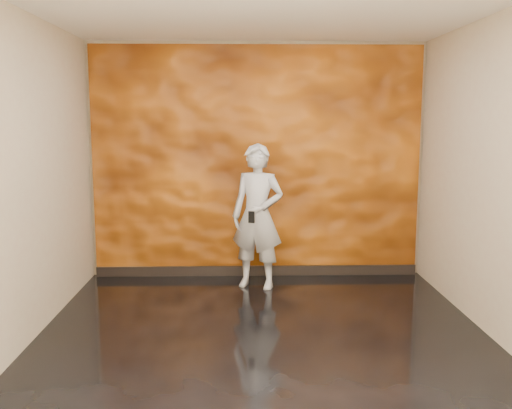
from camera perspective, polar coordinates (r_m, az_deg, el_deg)
name	(u,v)px	position (r m, az deg, el deg)	size (l,w,h in m)	color
room	(263,178)	(4.88, 0.72, 2.68)	(4.02, 4.02, 2.81)	black
feature_wall	(257,163)	(6.83, 0.09, 4.21)	(3.90, 0.06, 2.75)	orange
baseboard	(257,271)	(7.02, 0.09, -6.63)	(3.90, 0.04, 0.12)	black
man	(257,216)	(6.40, 0.15, -1.19)	(0.59, 0.39, 1.63)	#989DA7
phone	(252,217)	(6.19, -0.45, -1.27)	(0.07, 0.01, 0.13)	black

